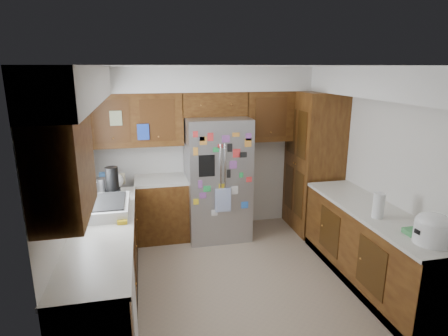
{
  "coord_description": "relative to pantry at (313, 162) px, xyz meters",
  "views": [
    {
      "loc": [
        -1.04,
        -4.0,
        2.48
      ],
      "look_at": [
        -0.09,
        0.35,
        1.29
      ],
      "focal_mm": 30.0,
      "sensor_mm": 36.0,
      "label": 1
    }
  ],
  "objects": [
    {
      "name": "rice_cooker",
      "position": [
        -0.0,
        -2.48,
        -0.01
      ],
      "size": [
        0.33,
        0.32,
        0.28
      ],
      "color": "white",
      "rests_on": "right_counter_run"
    },
    {
      "name": "left_counter_run",
      "position": [
        -2.86,
        -1.12,
        -0.65
      ],
      "size": [
        1.36,
        3.2,
        0.92
      ],
      "color": "#3B1C0B",
      "rests_on": "ground"
    },
    {
      "name": "sink_assembly",
      "position": [
        -3.0,
        -1.05,
        -0.09
      ],
      "size": [
        0.52,
        0.75,
        0.37
      ],
      "color": "white",
      "rests_on": "left_counter_run"
    },
    {
      "name": "fridge_top_items",
      "position": [
        -1.53,
        0.27,
        1.19
      ],
      "size": [
        0.85,
        0.3,
        0.25
      ],
      "color": "#1836B1",
      "rests_on": "bridge_cabinet"
    },
    {
      "name": "paper_towel",
      "position": [
        -0.12,
        -1.83,
        -0.02
      ],
      "size": [
        0.12,
        0.12,
        0.27
      ],
      "primitive_type": "cylinder",
      "color": "white",
      "rests_on": "right_counter_run"
    },
    {
      "name": "bridge_cabinet",
      "position": [
        -1.5,
        0.28,
        0.9
      ],
      "size": [
        0.96,
        0.34,
        0.35
      ],
      "primitive_type": "cube",
      "color": "#3B1C0B",
      "rests_on": "fridge"
    },
    {
      "name": "pantry",
      "position": [
        0.0,
        0.0,
        0.0
      ],
      "size": [
        0.6,
        0.9,
        2.15
      ],
      "primitive_type": "cube",
      "color": "#3B1C0B",
      "rests_on": "ground"
    },
    {
      "name": "left_counter_clutter",
      "position": [
        -2.98,
        -0.31,
        -0.02
      ],
      "size": [
        0.34,
        0.87,
        0.38
      ],
      "color": "black",
      "rests_on": "left_counter_run"
    },
    {
      "name": "right_counter_run",
      "position": [
        0.0,
        -1.62,
        -0.65
      ],
      "size": [
        0.63,
        2.25,
        0.92
      ],
      "color": "#3B1C0B",
      "rests_on": "ground"
    },
    {
      "name": "floor",
      "position": [
        -1.5,
        -1.15,
        -1.07
      ],
      "size": [
        3.6,
        3.6,
        0.0
      ],
      "primitive_type": "plane",
      "color": "gray",
      "rests_on": "ground"
    },
    {
      "name": "fridge",
      "position": [
        -1.5,
        0.05,
        -0.17
      ],
      "size": [
        0.9,
        0.79,
        1.8
      ],
      "color": "gray",
      "rests_on": "ground"
    },
    {
      "name": "room_shell",
      "position": [
        -1.61,
        -0.79,
        0.75
      ],
      "size": [
        3.64,
        3.24,
        2.52
      ],
      "color": "silver",
      "rests_on": "ground"
    }
  ]
}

